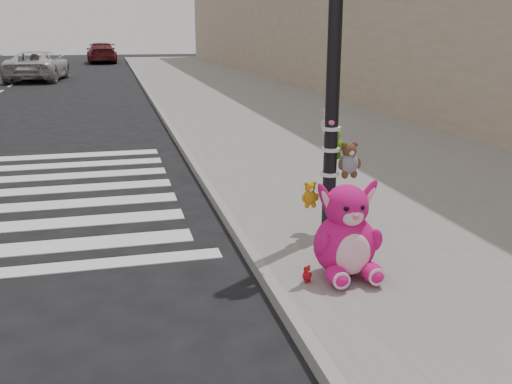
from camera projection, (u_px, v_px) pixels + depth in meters
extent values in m
plane|color=black|center=(114.00, 345.00, 4.79)|extent=(120.00, 120.00, 0.00)
cube|color=slate|center=(301.00, 126.00, 15.27)|extent=(7.00, 80.00, 0.14)
cube|color=gray|center=(172.00, 131.00, 14.46)|extent=(0.12, 80.00, 0.15)
cylinder|color=black|center=(334.00, 68.00, 6.49)|extent=(0.16, 0.16, 4.00)
cylinder|color=white|center=(330.00, 174.00, 6.83)|extent=(0.22, 0.22, 0.04)
cylinder|color=white|center=(331.00, 149.00, 6.75)|extent=(0.22, 0.22, 0.04)
cylinder|color=white|center=(331.00, 128.00, 6.68)|extent=(0.22, 0.22, 0.04)
ellipsoid|color=#DC1277|center=(337.00, 278.00, 5.52)|extent=(0.22, 0.34, 0.18)
ellipsoid|color=#DC1277|center=(372.00, 275.00, 5.60)|extent=(0.22, 0.34, 0.18)
ellipsoid|color=#DC1277|center=(345.00, 244.00, 5.77)|extent=(0.66, 0.56, 0.65)
ellipsoid|color=#F9BFD1|center=(353.00, 254.00, 5.56)|extent=(0.36, 0.13, 0.42)
sphere|color=#DC1277|center=(347.00, 206.00, 5.65)|extent=(0.45, 0.45, 0.44)
ellipsoid|color=#DC1277|center=(327.00, 201.00, 5.61)|extent=(0.31, 0.10, 0.44)
ellipsoid|color=#DC1277|center=(365.00, 199.00, 5.70)|extent=(0.31, 0.10, 0.44)
imported|color=silver|center=(38.00, 66.00, 29.52)|extent=(3.06, 5.65, 1.51)
imported|color=maroon|center=(101.00, 53.00, 45.18)|extent=(2.49, 5.54, 1.58)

